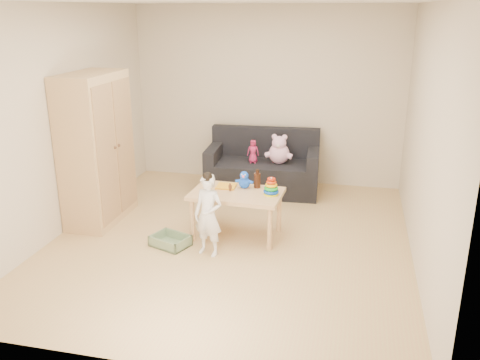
% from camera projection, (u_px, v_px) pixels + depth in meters
% --- Properties ---
extents(room, '(4.50, 4.50, 4.50)m').
position_uv_depth(room, '(230.00, 130.00, 5.43)').
color(room, tan).
rests_on(room, ground).
extents(wardrobe, '(0.51, 1.02, 1.83)m').
position_uv_depth(wardrobe, '(96.00, 149.00, 6.15)').
color(wardrobe, tan).
rests_on(wardrobe, ground).
extents(sofa, '(1.63, 0.89, 0.45)m').
position_uv_depth(sofa, '(263.00, 177.00, 7.34)').
color(sofa, black).
rests_on(sofa, ground).
extents(play_table, '(1.06, 0.70, 0.54)m').
position_uv_depth(play_table, '(237.00, 214.00, 5.88)').
color(play_table, tan).
rests_on(play_table, ground).
extents(storage_bin, '(0.48, 0.42, 0.12)m').
position_uv_depth(storage_bin, '(170.00, 241.00, 5.69)').
color(storage_bin, gray).
rests_on(storage_bin, ground).
extents(toddler, '(0.37, 0.29, 0.88)m').
position_uv_depth(toddler, '(208.00, 216.00, 5.38)').
color(toddler, white).
rests_on(toddler, ground).
extents(pink_bear, '(0.34, 0.31, 0.35)m').
position_uv_depth(pink_bear, '(279.00, 151.00, 7.15)').
color(pink_bear, '#FFBBE5').
rests_on(pink_bear, sofa).
extents(doll, '(0.18, 0.13, 0.33)m').
position_uv_depth(doll, '(253.00, 152.00, 7.18)').
color(doll, '#BF2358').
rests_on(doll, sofa).
extents(ring_stacker, '(0.18, 0.18, 0.20)m').
position_uv_depth(ring_stacker, '(271.00, 188.00, 5.68)').
color(ring_stacker, '#FFFD0D').
rests_on(ring_stacker, play_table).
extents(brown_bottle, '(0.08, 0.08, 0.23)m').
position_uv_depth(brown_bottle, '(257.00, 180.00, 5.91)').
color(brown_bottle, black).
rests_on(brown_bottle, play_table).
extents(blue_plush, '(0.20, 0.17, 0.21)m').
position_uv_depth(blue_plush, '(244.00, 179.00, 5.89)').
color(blue_plush, '#1C5CFF').
rests_on(blue_plush, play_table).
extents(wooden_figure, '(0.05, 0.04, 0.10)m').
position_uv_depth(wooden_figure, '(230.00, 187.00, 5.80)').
color(wooden_figure, brown).
rests_on(wooden_figure, play_table).
extents(yellow_book, '(0.23, 0.23, 0.02)m').
position_uv_depth(yellow_book, '(226.00, 186.00, 5.96)').
color(yellow_book, '#FFAF1A').
rests_on(yellow_book, play_table).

